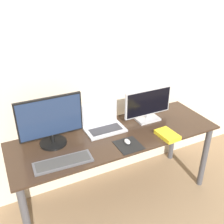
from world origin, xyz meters
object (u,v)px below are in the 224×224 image
at_px(monitor_left, 51,122).
at_px(monitor_right, 148,105).
at_px(laptop, 103,122).
at_px(keyboard, 63,162).
at_px(book, 167,135).
at_px(mouse, 127,142).

xyz_separation_m(monitor_left, monitor_right, (0.94, 0.00, -0.06)).
bearing_deg(monitor_left, monitor_right, 0.00).
relative_size(monitor_right, laptop, 1.37).
relative_size(monitor_left, monitor_right, 1.09).
xyz_separation_m(keyboard, book, (0.93, -0.05, 0.01)).
relative_size(monitor_left, mouse, 7.63).
xyz_separation_m(monitor_right, keyboard, (-0.94, -0.29, -0.15)).
distance_m(monitor_right, book, 0.37).
xyz_separation_m(laptop, book, (0.45, -0.39, -0.04)).
xyz_separation_m(monitor_left, keyboard, (-0.00, -0.29, -0.21)).
height_order(laptop, mouse, laptop).
distance_m(monitor_left, laptop, 0.51).
bearing_deg(mouse, laptop, 103.57).
height_order(monitor_right, laptop, monitor_right).
xyz_separation_m(monitor_left, book, (0.93, -0.34, -0.20)).
bearing_deg(mouse, keyboard, -179.13).
bearing_deg(monitor_left, laptop, 5.43).
relative_size(monitor_left, keyboard, 1.17).
bearing_deg(laptop, keyboard, -145.21).
distance_m(mouse, book, 0.38).
bearing_deg(laptop, monitor_right, -5.68).
bearing_deg(monitor_right, monitor_left, -180.00).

